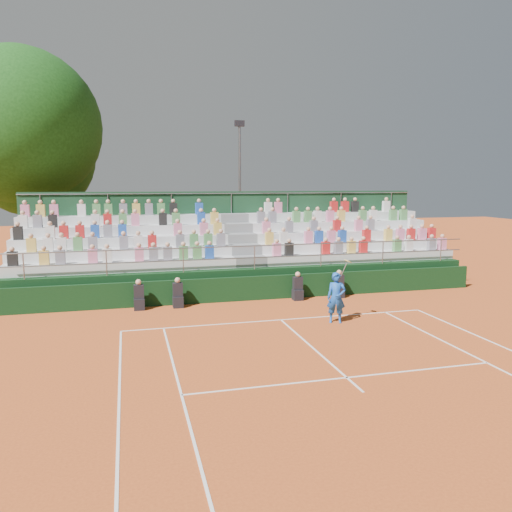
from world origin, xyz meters
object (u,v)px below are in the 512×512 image
object	(u,v)px
tree_west	(32,156)
tennis_player	(336,297)
tree_east	(22,127)
floodlight_mast	(240,180)

from	to	relation	value
tree_west	tennis_player	bearing A→B (deg)	-50.42
tennis_player	tree_east	world-z (taller)	tree_east
floodlight_mast	tennis_player	bearing A→B (deg)	-89.74
tennis_player	tree_west	distance (m)	19.29
tree_east	floodlight_mast	distance (m)	12.38
tree_west	tree_east	world-z (taller)	tree_east
tennis_player	tree_east	bearing A→B (deg)	132.61
tree_west	tree_east	distance (m)	1.86
tennis_player	floodlight_mast	bearing A→B (deg)	90.26
tree_east	floodlight_mast	world-z (taller)	tree_east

